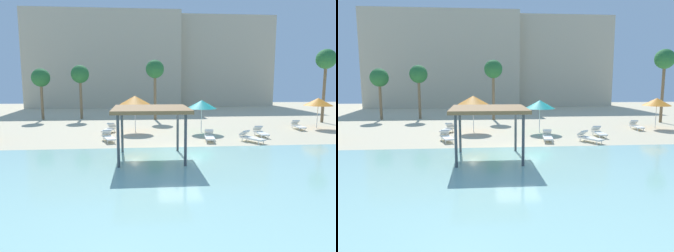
# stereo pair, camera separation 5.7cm
# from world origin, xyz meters

# --- Properties ---
(ground_plane) EXTENTS (80.00, 80.00, 0.00)m
(ground_plane) POSITION_xyz_m (0.00, 0.00, 0.00)
(ground_plane) COLOR beige
(lagoon_water) EXTENTS (44.00, 13.50, 0.04)m
(lagoon_water) POSITION_xyz_m (0.00, -5.25, 0.02)
(lagoon_water) COLOR #99D1C6
(lagoon_water) RESTS_ON ground
(shade_pavilion) EXTENTS (3.90, 3.90, 2.76)m
(shade_pavilion) POSITION_xyz_m (-1.67, -1.16, 2.57)
(shade_pavilion) COLOR #42474C
(shade_pavilion) RESTS_ON ground
(beach_umbrella_teal_1) EXTENTS (2.40, 2.40, 2.58)m
(beach_umbrella_teal_1) POSITION_xyz_m (2.63, 7.12, 2.25)
(beach_umbrella_teal_1) COLOR silver
(beach_umbrella_teal_1) RESTS_ON ground
(beach_umbrella_orange_2) EXTENTS (2.48, 2.48, 2.91)m
(beach_umbrella_orange_2) POSITION_xyz_m (-2.66, 7.94, 2.57)
(beach_umbrella_orange_2) COLOR silver
(beach_umbrella_orange_2) RESTS_ON ground
(beach_umbrella_orange_3) EXTENTS (2.40, 2.40, 2.63)m
(beach_umbrella_orange_3) POSITION_xyz_m (13.13, 8.41, 2.30)
(beach_umbrella_orange_3) COLOR silver
(beach_umbrella_orange_3) RESTS_ON ground
(lounge_chair_0) EXTENTS (1.13, 1.99, 0.74)m
(lounge_chair_0) POSITION_xyz_m (-4.44, 4.01, 0.33)
(lounge_chair_0) COLOR white
(lounge_chair_0) RESTS_ON ground
(lounge_chair_1) EXTENTS (0.63, 1.91, 0.74)m
(lounge_chair_1) POSITION_xyz_m (6.67, 4.90, 0.33)
(lounge_chair_1) COLOR white
(lounge_chair_1) RESTS_ON ground
(lounge_chair_2) EXTENTS (1.45, 1.95, 0.74)m
(lounge_chair_2) POSITION_xyz_m (5.22, 2.93, 0.33)
(lounge_chair_2) COLOR white
(lounge_chair_2) RESTS_ON ground
(lounge_chair_3) EXTENTS (0.86, 1.96, 0.74)m
(lounge_chair_3) POSITION_xyz_m (2.51, 3.55, 0.33)
(lounge_chair_3) COLOR white
(lounge_chair_3) RESTS_ON ground
(lounge_chair_4) EXTENTS (1.03, 1.98, 0.74)m
(lounge_chair_4) POSITION_xyz_m (-4.72, 7.49, 0.33)
(lounge_chair_4) COLOR white
(lounge_chair_4) RESTS_ON ground
(lounge_chair_5) EXTENTS (0.75, 1.94, 0.74)m
(lounge_chair_5) POSITION_xyz_m (11.12, 7.89, 0.33)
(lounge_chair_5) COLOR white
(lounge_chair_5) RESTS_ON ground
(palm_tree_0) EXTENTS (1.90, 1.90, 6.25)m
(palm_tree_0) POSITION_xyz_m (-0.69, 15.50, 5.14)
(palm_tree_0) COLOR brown
(palm_tree_0) RESTS_ON ground
(palm_tree_1) EXTENTS (1.90, 1.90, 5.37)m
(palm_tree_1) POSITION_xyz_m (-12.57, 16.60, 4.31)
(palm_tree_1) COLOR brown
(palm_tree_1) RESTS_ON ground
(palm_tree_2) EXTENTS (1.90, 1.90, 7.13)m
(palm_tree_2) POSITION_xyz_m (15.68, 11.88, 5.97)
(palm_tree_2) COLOR brown
(palm_tree_2) RESTS_ON ground
(palm_tree_3) EXTENTS (1.90, 1.90, 5.74)m
(palm_tree_3) POSITION_xyz_m (-8.59, 16.91, 4.66)
(palm_tree_3) COLOR brown
(palm_tree_3) RESTS_ON ground
(hotel_block_0) EXTENTS (22.93, 8.08, 14.32)m
(hotel_block_0) POSITION_xyz_m (-7.62, 33.34, 7.16)
(hotel_block_0) COLOR beige
(hotel_block_0) RESTS_ON ground
(hotel_block_1) EXTENTS (17.35, 10.14, 14.15)m
(hotel_block_1) POSITION_xyz_m (10.34, 36.35, 7.08)
(hotel_block_1) COLOR beige
(hotel_block_1) RESTS_ON ground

